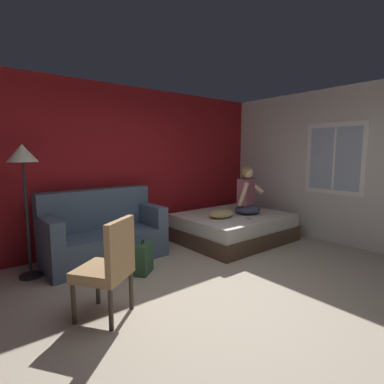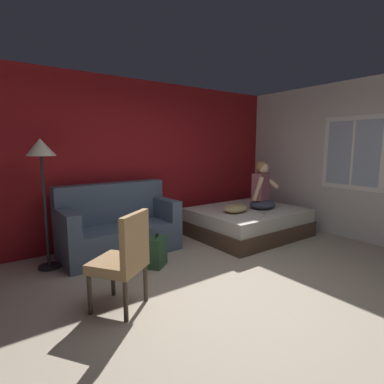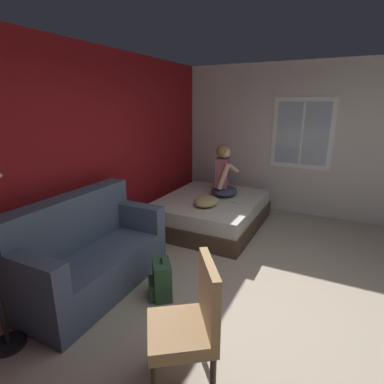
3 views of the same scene
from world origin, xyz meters
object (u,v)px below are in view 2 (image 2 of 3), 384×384
(person_seated, at_px, (262,189))
(backpack, at_px, (156,252))
(couch, at_px, (118,227))
(side_chair, at_px, (124,257))
(cell_phone, at_px, (263,214))
(floor_lamp, at_px, (41,160))
(throw_pillow, at_px, (235,208))
(bed, at_px, (247,222))

(person_seated, bearing_deg, backpack, -175.14)
(couch, relative_size, person_seated, 1.96)
(side_chair, xyz_separation_m, cell_phone, (2.73, 0.60, -0.05))
(backpack, relative_size, floor_lamp, 0.27)
(backpack, height_order, floor_lamp, floor_lamp)
(side_chair, height_order, floor_lamp, floor_lamp)
(person_seated, xyz_separation_m, backpack, (-2.29, -0.20, -0.64))
(side_chair, relative_size, backpack, 2.14)
(throw_pillow, distance_m, floor_lamp, 3.04)
(couch, xyz_separation_m, throw_pillow, (1.87, -0.58, 0.16))
(person_seated, bearing_deg, bed, 153.29)
(throw_pillow, bearing_deg, cell_phone, -53.58)
(backpack, relative_size, cell_phone, 3.18)
(couch, xyz_separation_m, floor_lamp, (-0.99, -0.02, 1.04))
(couch, distance_m, side_chair, 1.67)
(floor_lamp, bearing_deg, couch, 1.04)
(person_seated, xyz_separation_m, cell_phone, (-0.33, -0.34, -0.35))
(side_chair, distance_m, person_seated, 3.22)
(floor_lamp, bearing_deg, backpack, -33.99)
(side_chair, xyz_separation_m, throw_pillow, (2.45, 0.99, 0.02))
(bed, distance_m, floor_lamp, 3.48)
(backpack, bearing_deg, bed, 8.72)
(couch, bearing_deg, cell_phone, -23.99)
(bed, xyz_separation_m, backpack, (-2.05, -0.32, -0.04))
(backpack, distance_m, floor_lamp, 1.89)
(bed, bearing_deg, person_seated, -26.71)
(backpack, height_order, cell_phone, cell_phone)
(cell_phone, xyz_separation_m, floor_lamp, (-3.14, 0.94, 0.94))
(throw_pillow, bearing_deg, backpack, -171.98)
(bed, height_order, backpack, bed)
(throw_pillow, bearing_deg, floor_lamp, 168.92)
(backpack, bearing_deg, person_seated, 4.86)
(person_seated, bearing_deg, throw_pillow, 176.14)
(throw_pillow, bearing_deg, bed, 11.81)
(backpack, xyz_separation_m, cell_phone, (1.96, -0.14, 0.29))
(couch, bearing_deg, person_seated, -13.98)
(person_seated, height_order, backpack, person_seated)
(couch, distance_m, person_seated, 2.60)
(person_seated, height_order, cell_phone, person_seated)
(bed, xyz_separation_m, throw_pillow, (-0.38, -0.08, 0.31))
(couch, relative_size, cell_phone, 11.93)
(bed, distance_m, person_seated, 0.66)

